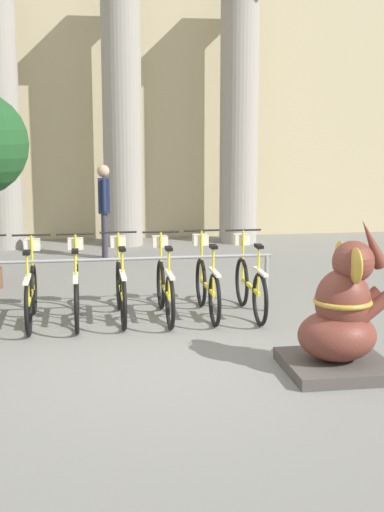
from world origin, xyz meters
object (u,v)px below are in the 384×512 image
object	(u,v)px
bicycle_3	(31,292)
bicycle_7	(207,284)
bicycle_8	(250,284)
elephant_statue	(341,320)
bicycle_6	(165,287)
bicycle_4	(77,290)
person_pedestrian	(104,202)
bicycle_5	(121,287)

from	to	relation	value
bicycle_3	bicycle_7	size ratio (longest dim) A/B	1.00
bicycle_8	elephant_statue	bearing A→B (deg)	-80.47
bicycle_8	bicycle_6	bearing A→B (deg)	179.85
bicycle_7	elephant_statue	bearing A→B (deg)	-68.13
bicycle_7	bicycle_8	size ratio (longest dim) A/B	1.00
bicycle_4	bicycle_8	xyz separation A→B (m)	(2.20, 0.01, 0.00)
bicycle_3	person_pedestrian	distance (m)	4.52
elephant_statue	bicycle_5	bearing A→B (deg)	131.21
bicycle_6	bicycle_8	bearing A→B (deg)	-0.15
bicycle_3	elephant_statue	distance (m)	3.86
person_pedestrian	bicycle_5	bearing A→B (deg)	-89.25
person_pedestrian	bicycle_7	bearing A→B (deg)	-74.85
bicycle_6	person_pedestrian	xyz separation A→B (m)	(-0.61, 4.33, 0.63)
bicycle_3	bicycle_5	distance (m)	1.10
bicycle_5	person_pedestrian	xyz separation A→B (m)	(-0.06, 4.28, 0.63)
bicycle_3	bicycle_5	world-z (taller)	same
elephant_statue	person_pedestrian	size ratio (longest dim) A/B	0.90
bicycle_3	elephant_statue	bearing A→B (deg)	-35.66
bicycle_6	person_pedestrian	size ratio (longest dim) A/B	0.96
bicycle_4	bicycle_5	distance (m)	0.56
bicycle_8	person_pedestrian	size ratio (longest dim) A/B	0.96
elephant_statue	bicycle_7	bearing A→B (deg)	111.87
bicycle_3	elephant_statue	size ratio (longest dim) A/B	1.07
bicycle_3	bicycle_4	distance (m)	0.55
bicycle_5	elephant_statue	size ratio (longest dim) A/B	1.07
bicycle_5	elephant_statue	world-z (taller)	elephant_statue
bicycle_6	bicycle_5	bearing A→B (deg)	174.37
bicycle_4	bicycle_8	distance (m)	2.20
bicycle_6	bicycle_8	distance (m)	1.10
bicycle_5	elephant_statue	xyz separation A→B (m)	(2.03, -2.32, 0.12)
bicycle_8	bicycle_5	bearing A→B (deg)	178.02
bicycle_6	bicycle_7	bearing A→B (deg)	5.52
bicycle_4	bicycle_8	bearing A→B (deg)	0.39
bicycle_4	elephant_statue	distance (m)	3.43
bicycle_6	bicycle_3	bearing A→B (deg)	-179.39
bicycle_3	bicycle_7	xyz separation A→B (m)	(2.20, 0.07, 0.00)
bicycle_6	bicycle_4	bearing A→B (deg)	-179.08
bicycle_3	person_pedestrian	world-z (taller)	person_pedestrian
bicycle_4	bicycle_3	bearing A→B (deg)	179.98
bicycle_6	bicycle_8	xyz separation A→B (m)	(1.10, -0.00, 0.00)
bicycle_3	elephant_statue	world-z (taller)	elephant_statue
bicycle_7	elephant_statue	xyz separation A→B (m)	(0.93, -2.32, 0.12)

